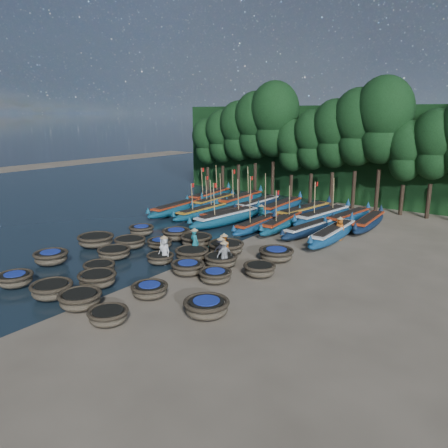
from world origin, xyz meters
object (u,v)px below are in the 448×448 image
Objects in this scene: coracle_4 at (108,316)px; fisherman_1 at (195,241)px; coracle_23 at (226,247)px; long_boat_12 at (258,204)px; long_boat_4 at (227,218)px; long_boat_14 at (304,212)px; coracle_16 at (160,243)px; fisherman_5 at (261,214)px; coracle_17 at (192,254)px; coracle_8 at (150,290)px; long_boat_8 at (333,234)px; coracle_11 at (114,252)px; long_boat_7 at (309,229)px; coracle_21 at (176,234)px; long_boat_5 at (257,224)px; coracle_13 at (188,267)px; fisherman_2 at (224,247)px; coracle_10 at (96,240)px; coracle_12 at (160,258)px; coracle_2 at (52,289)px; coracle_5 at (51,257)px; coracle_7 at (97,279)px; coracle_19 at (260,269)px; long_boat_2 at (202,212)px; long_boat_15 at (323,216)px; fisherman_3 at (221,250)px; coracle_1 at (15,279)px; long_boat_3 at (225,214)px; fisherman_6 at (340,228)px; coracle_18 at (221,260)px; coracle_20 at (141,230)px; coracle_22 at (196,240)px; coracle_3 at (80,299)px; coracle_24 at (276,254)px; coracle_9 at (206,307)px; long_boat_10 at (214,202)px; long_boat_6 at (282,223)px; coracle_14 at (215,275)px; coracle_6 at (99,268)px; long_boat_9 at (210,196)px; coracle_15 at (130,242)px; fisherman_4 at (224,255)px; long_boat_1 at (177,208)px; long_boat_17 at (369,222)px.

coracle_4 is 10.19m from fisherman_1.
long_boat_12 is (-5.73, 13.04, 0.08)m from coracle_23.
long_boat_4 is 1.00× the size of long_boat_14.
fisherman_5 is at bearing 78.45° from coracle_16.
long_boat_14 reaches higher than coracle_17.
long_boat_8 is at bearing 77.23° from coracle_8.
long_boat_7 reaches higher than coracle_11.
long_boat_8 reaches higher than coracle_21.
coracle_4 is 0.29× the size of long_boat_5.
coracle_13 is 3.41m from fisherman_2.
coracle_10 is 6.26m from coracle_12.
coracle_2 is 0.95× the size of coracle_5.
coracle_10 is 1.52× the size of coracle_12.
coracle_2 is 1.02× the size of coracle_4.
coracle_10 is (-5.56, 6.98, 0.02)m from coracle_2.
coracle_19 is at bearing 46.84° from coracle_7.
long_boat_2 is 10.72m from long_boat_15.
coracle_10 is 1.60× the size of fisherman_3.
coracle_1 is at bearing -82.29° from long_boat_2.
long_boat_7 is at bearing 74.40° from coracle_2.
long_boat_3 is 10.74m from fisherman_6.
coracle_2 is at bearing -114.47° from coracle_18.
long_boat_15 is at bearing 51.94° from coracle_20.
coracle_22 is at bearing 149.65° from coracle_18.
coracle_3 is at bearing -82.50° from long_boat_14.
fisherman_6 reaches higher than long_boat_7.
long_boat_7 is at bearing 80.75° from coracle_3.
coracle_24 is (8.33, 0.37, -0.02)m from coracle_21.
coracle_3 is 6.20m from coracle_9.
long_boat_15 reaches higher than fisherman_2.
long_boat_6 is at bearing -24.66° from long_boat_10.
coracle_16 is 3.53m from coracle_17.
coracle_8 is 1.06× the size of coracle_18.
fisherman_1 is at bearing 144.00° from coracle_14.
long_boat_12 is at bearing 95.45° from coracle_6.
coracle_22 is (-3.89, 2.28, 0.05)m from coracle_18.
coracle_10 is at bearing -90.77° from long_boat_2.
fisherman_5 is at bearing 121.49° from coracle_19.
coracle_3 is 12.23m from coracle_21.
coracle_17 is at bearing -16.84° from coracle_20.
long_boat_8 is at bearing -157.91° from fisherman_5.
long_boat_9 is (-7.05, 12.85, 0.13)m from coracle_21.
coracle_17 is (1.13, 1.73, 0.08)m from coracle_12.
long_boat_2 is at bearing 100.09° from coracle_15.
coracle_6 is 5.84m from coracle_17.
coracle_13 is 2.33m from fisherman_4.
coracle_14 is 0.77× the size of coracle_22.
fisherman_6 is (-0.01, 15.81, 0.43)m from coracle_9.
long_boat_1 is 10.70m from long_boat_6.
long_boat_6 is 7.19m from long_boat_17.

